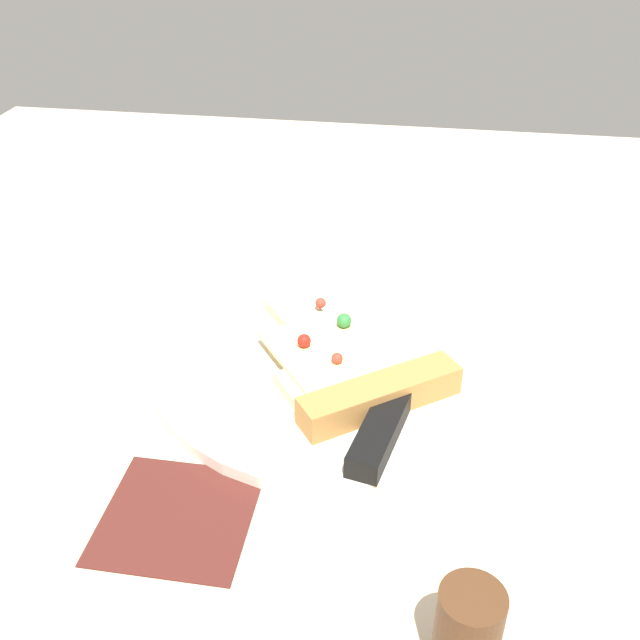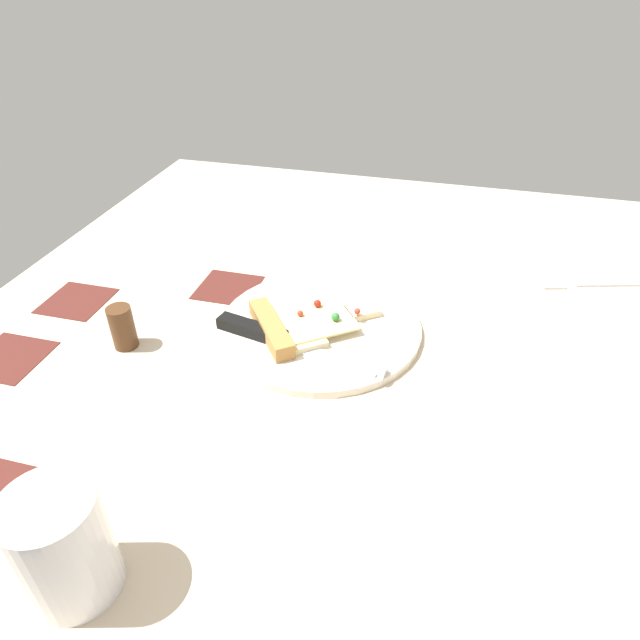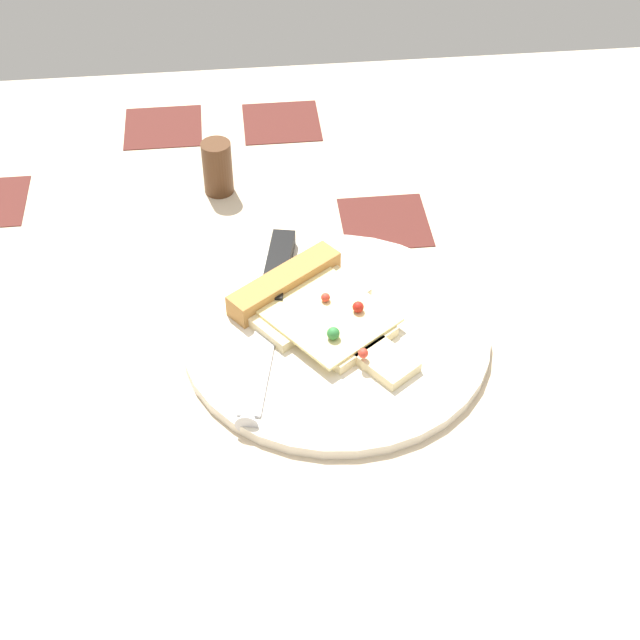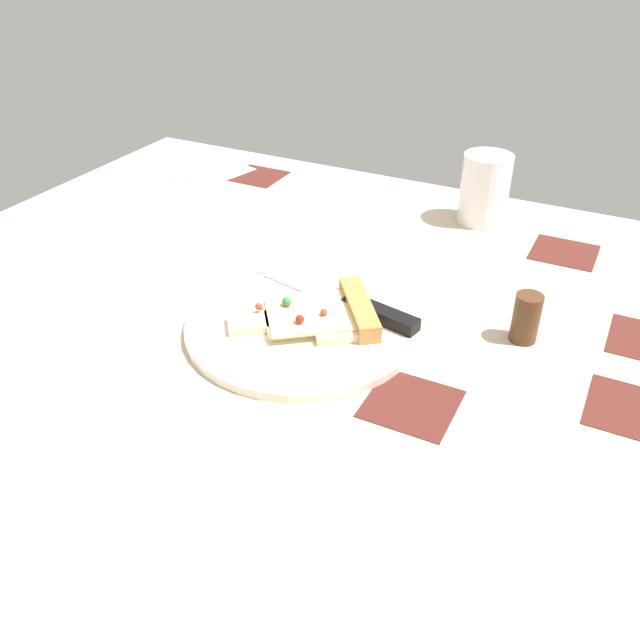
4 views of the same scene
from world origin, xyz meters
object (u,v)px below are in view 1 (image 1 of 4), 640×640
at_px(pizza_slice, 349,366).
at_px(knife, 403,386).
at_px(pepper_shaker, 466,637).
at_px(fork, 202,173).
at_px(plate, 333,362).

height_order(pizza_slice, knife, pizza_slice).
height_order(pepper_shaker, fork, pepper_shaker).
xyz_separation_m(plate, fork, (0.22, -0.37, -0.00)).
relative_size(pizza_slice, pepper_shaker, 3.12).
xyz_separation_m(pizza_slice, knife, (-0.04, 0.02, -0.00)).
bearing_deg(fork, pepper_shaker, 101.47).
height_order(knife, pepper_shaker, pepper_shaker).
distance_m(plate, pizza_slice, 0.03).
bearing_deg(plate, pepper_shaker, 112.26).
xyz_separation_m(plate, pepper_shaker, (-0.10, 0.24, 0.02)).
distance_m(plate, knife, 0.07).
bearing_deg(fork, knife, 108.04).
bearing_deg(knife, fork, 135.91).
bearing_deg(pepper_shaker, pizza_slice, -69.32).
xyz_separation_m(plate, pizza_slice, (-0.02, 0.02, 0.01)).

